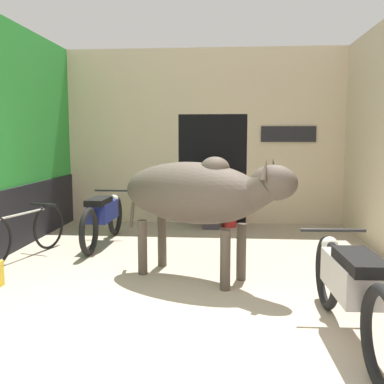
{
  "coord_description": "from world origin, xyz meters",
  "views": [
    {
      "loc": [
        0.46,
        -3.07,
        1.61
      ],
      "look_at": [
        0.01,
        2.39,
        0.94
      ],
      "focal_mm": 42.0,
      "sensor_mm": 36.0,
      "label": 1
    }
  ],
  "objects": [
    {
      "name": "bicycle",
      "position": [
        -2.26,
        2.6,
        0.34
      ],
      "size": [
        0.57,
        1.71,
        0.68
      ],
      "color": "black",
      "rests_on": "ground_plane"
    },
    {
      "name": "wall_back_with_doorway",
      "position": [
        0.06,
        5.56,
        1.38
      ],
      "size": [
        5.13,
        0.93,
        3.23
      ],
      "color": "beige",
      "rests_on": "ground_plane"
    },
    {
      "name": "plastic_stool",
      "position": [
        0.48,
        4.95,
        0.25
      ],
      "size": [
        0.37,
        0.37,
        0.47
      ],
      "color": "red",
      "rests_on": "ground_plane"
    },
    {
      "name": "ground_plane",
      "position": [
        0.0,
        0.0,
        0.0
      ],
      "size": [
        30.0,
        30.0,
        0.0
      ],
      "primitive_type": "plane",
      "color": "tan"
    },
    {
      "name": "motorcycle_near",
      "position": [
        1.42,
        0.43,
        0.46
      ],
      "size": [
        0.58,
        2.09,
        0.8
      ],
      "color": "black",
      "rests_on": "ground_plane"
    },
    {
      "name": "motorcycle_far",
      "position": [
        -1.42,
        3.47,
        0.44
      ],
      "size": [
        0.58,
        1.97,
        0.77
      ],
      "color": "black",
      "rests_on": "ground_plane"
    },
    {
      "name": "cow",
      "position": [
        0.12,
        1.93,
        0.98
      ],
      "size": [
        2.13,
        1.43,
        1.41
      ],
      "color": "#4C4238",
      "rests_on": "ground_plane"
    },
    {
      "name": "shopkeeper_seated",
      "position": [
        0.16,
        4.81,
        0.65
      ],
      "size": [
        0.42,
        0.33,
        1.22
      ],
      "color": "#3D3842",
      "rests_on": "ground_plane"
    }
  ]
}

